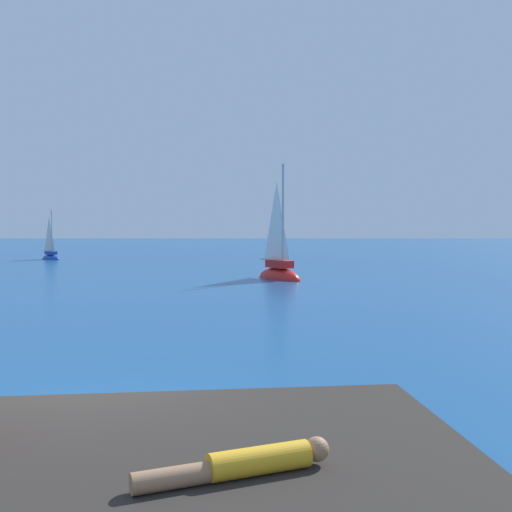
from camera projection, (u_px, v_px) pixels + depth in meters
name	position (u px, v px, depth m)	size (l,w,h in m)	color
ground_plane	(87.00, 426.00, 8.68)	(160.00, 160.00, 0.00)	navy
shore_ledge	(91.00, 490.00, 5.81)	(7.31, 3.98, 0.72)	#2D2823
boulder_seaward	(7.00, 440.00, 8.13)	(1.22, 0.97, 0.67)	#2F2523
boulder_inland	(96.00, 454.00, 7.63)	(1.28, 1.02, 0.70)	#2F2420
sailboat_near	(279.00, 272.00, 29.63)	(2.54, 3.26, 6.00)	red
sailboat_far	(51.00, 256.00, 43.56)	(1.96, 1.88, 3.86)	#193D99
person_sunbather	(245.00, 463.00, 5.24)	(1.68, 0.80, 0.25)	gold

